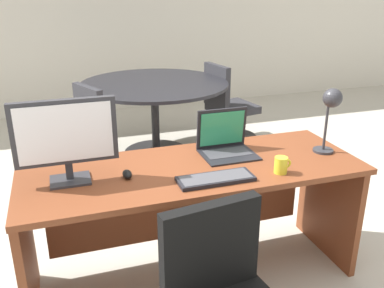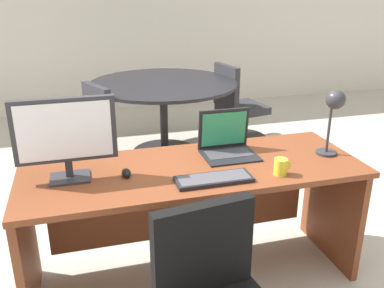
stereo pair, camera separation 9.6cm
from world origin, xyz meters
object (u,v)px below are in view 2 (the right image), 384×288
(mouse, at_px, (126,173))
(desk_lamp, at_px, (334,108))
(monitor, at_px, (65,133))
(meeting_chair_near, at_px, (238,112))
(laptop, at_px, (226,140))
(coffee_mug, at_px, (281,167))
(meeting_table, at_px, (163,100))
(desk, at_px, (191,197))
(meeting_chair_far, at_px, (84,143))
(keyboard, at_px, (214,179))

(mouse, relative_size, desk_lamp, 0.22)
(monitor, xyz_separation_m, meeting_chair_near, (1.78, 2.14, -0.64))
(laptop, height_order, coffee_mug, laptop)
(meeting_table, bearing_deg, coffee_mug, -85.81)
(desk, relative_size, coffee_mug, 19.59)
(mouse, height_order, meeting_chair_far, meeting_chair_far)
(keyboard, relative_size, meeting_chair_far, 0.47)
(meeting_table, distance_m, meeting_chair_far, 0.93)
(desk_lamp, bearing_deg, coffee_mug, -157.19)
(desk_lamp, xyz_separation_m, coffee_mug, (-0.39, -0.16, -0.24))
(meeting_chair_far, bearing_deg, coffee_mug, -62.25)
(keyboard, relative_size, meeting_table, 0.27)
(desk, distance_m, monitor, 0.80)
(monitor, distance_m, mouse, 0.37)
(meeting_chair_near, bearing_deg, laptop, -113.62)
(meeting_chair_far, bearing_deg, monitor, -93.17)
(keyboard, xyz_separation_m, mouse, (-0.42, 0.18, 0.01))
(monitor, distance_m, meeting_table, 2.21)
(laptop, height_order, keyboard, laptop)
(keyboard, height_order, meeting_chair_near, meeting_chair_near)
(laptop, distance_m, coffee_mug, 0.41)
(keyboard, bearing_deg, meeting_chair_far, 108.46)
(monitor, relative_size, desk_lamp, 1.28)
(laptop, bearing_deg, meeting_chair_near, 66.38)
(monitor, bearing_deg, laptop, 8.41)
(desk, xyz_separation_m, mouse, (-0.37, -0.08, 0.23))
(mouse, bearing_deg, laptop, 16.14)
(monitor, xyz_separation_m, keyboard, (0.70, -0.22, -0.24))
(laptop, xyz_separation_m, coffee_mug, (0.17, -0.37, -0.03))
(meeting_chair_near, bearing_deg, keyboard, -114.39)
(desk, xyz_separation_m, laptop, (0.24, 0.10, 0.29))
(desk_lamp, relative_size, meeting_table, 0.27)
(mouse, bearing_deg, coffee_mug, -14.02)
(desk_lamp, height_order, meeting_chair_far, desk_lamp)
(monitor, relative_size, meeting_table, 0.34)
(laptop, xyz_separation_m, meeting_table, (0.01, 1.84, -0.23))
(keyboard, relative_size, meeting_chair_near, 0.45)
(desk, xyz_separation_m, meeting_chair_far, (-0.57, 1.59, -0.19))
(laptop, distance_m, meeting_chair_far, 1.76)
(coffee_mug, bearing_deg, laptop, 114.44)
(monitor, distance_m, meeting_chair_far, 1.75)
(mouse, height_order, meeting_table, mouse)
(meeting_table, xyz_separation_m, meeting_chair_near, (0.87, 0.17, -0.24))
(keyboard, relative_size, desk_lamp, 1.01)
(monitor, height_order, meeting_chair_far, monitor)
(monitor, xyz_separation_m, laptop, (0.90, 0.13, -0.17))
(keyboard, bearing_deg, meeting_table, 84.77)
(keyboard, xyz_separation_m, desk_lamp, (0.75, 0.15, 0.27))
(monitor, height_order, coffee_mug, monitor)
(desk, height_order, meeting_table, meeting_table)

